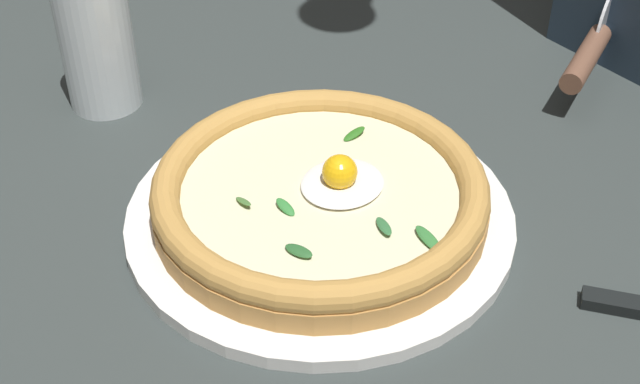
{
  "coord_description": "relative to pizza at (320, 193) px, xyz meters",
  "views": [
    {
      "loc": [
        0.41,
        0.41,
        0.46
      ],
      "look_at": [
        0.05,
        0.02,
        0.03
      ],
      "focal_mm": 48.63,
      "sensor_mm": 36.0,
      "label": 1
    }
  ],
  "objects": [
    {
      "name": "pizza_plate",
      "position": [
        0.0,
        -0.0,
        -0.02
      ],
      "size": [
        0.32,
        0.32,
        0.01
      ],
      "primitive_type": "cylinder",
      "color": "white",
      "rests_on": "ground"
    },
    {
      "name": "ground_plane",
      "position": [
        -0.05,
        -0.02,
        -0.05
      ],
      "size": [
        2.4,
        2.4,
        0.03
      ],
      "primitive_type": "cube",
      "color": "#343C3B",
      "rests_on": "ground"
    },
    {
      "name": "pizza",
      "position": [
        0.0,
        0.0,
        0.0
      ],
      "size": [
        0.27,
        0.27,
        0.05
      ],
      "color": "#C68E48",
      "rests_on": "pizza_plate"
    },
    {
      "name": "drinking_glass",
      "position": [
        0.03,
        -0.28,
        0.03
      ],
      "size": [
        0.07,
        0.07,
        0.14
      ],
      "color": "silver",
      "rests_on": "ground"
    },
    {
      "name": "pizza_cutter",
      "position": [
        -0.34,
        0.03,
        0.01
      ],
      "size": [
        0.17,
        0.07,
        0.08
      ],
      "color": "silver",
      "rests_on": "ground"
    }
  ]
}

